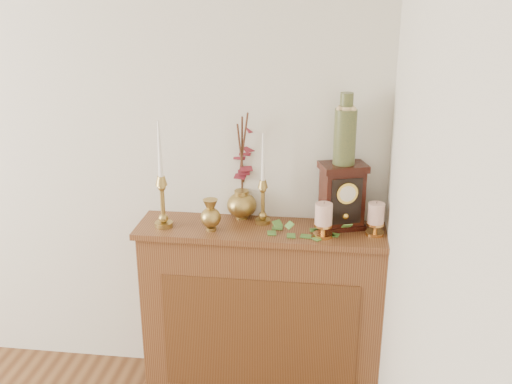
# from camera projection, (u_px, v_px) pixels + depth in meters

# --- Properties ---
(console_shelf) EXTENTS (1.24, 0.34, 0.93)m
(console_shelf) POSITION_uv_depth(u_px,v_px,m) (262.00, 315.00, 3.09)
(console_shelf) COLOR brown
(console_shelf) RESTS_ON ground
(candlestick_left) EXTENTS (0.09, 0.09, 0.53)m
(candlestick_left) POSITION_uv_depth(u_px,v_px,m) (162.00, 193.00, 2.88)
(candlestick_left) COLOR #B39947
(candlestick_left) RESTS_ON console_shelf
(candlestick_center) EXTENTS (0.08, 0.08, 0.46)m
(candlestick_center) POSITION_uv_depth(u_px,v_px,m) (263.00, 195.00, 2.93)
(candlestick_center) COLOR #B39947
(candlestick_center) RESTS_ON console_shelf
(bud_vase) EXTENTS (0.10, 0.10, 0.16)m
(bud_vase) POSITION_uv_depth(u_px,v_px,m) (211.00, 215.00, 2.87)
(bud_vase) COLOR #B39947
(bud_vase) RESTS_ON console_shelf
(ginger_jar) EXTENTS (0.23, 0.24, 0.56)m
(ginger_jar) POSITION_uv_depth(u_px,v_px,m) (244.00, 169.00, 3.00)
(ginger_jar) COLOR #B39947
(ginger_jar) RESTS_ON console_shelf
(pillar_candle_left) EXTENTS (0.09, 0.09, 0.18)m
(pillar_candle_left) POSITION_uv_depth(u_px,v_px,m) (323.00, 218.00, 2.80)
(pillar_candle_left) COLOR #E09F4E
(pillar_candle_left) RESTS_ON console_shelf
(pillar_candle_right) EXTENTS (0.09, 0.09, 0.17)m
(pillar_candle_right) POSITION_uv_depth(u_px,v_px,m) (376.00, 217.00, 2.82)
(pillar_candle_right) COLOR #E09F4E
(pillar_candle_right) RESTS_ON console_shelf
(ivy_garland) EXTENTS (0.46, 0.18, 0.08)m
(ivy_garland) POSITION_uv_depth(u_px,v_px,m) (294.00, 233.00, 2.83)
(ivy_garland) COLOR #41712B
(ivy_garland) RESTS_ON console_shelf
(mantel_clock) EXTENTS (0.25, 0.21, 0.32)m
(mantel_clock) POSITION_uv_depth(u_px,v_px,m) (342.00, 197.00, 2.88)
(mantel_clock) COLOR black
(mantel_clock) RESTS_ON console_shelf
(ceramic_vase) EXTENTS (0.10, 0.10, 0.34)m
(ceramic_vase) POSITION_uv_depth(u_px,v_px,m) (345.00, 133.00, 2.78)
(ceramic_vase) COLOR #193324
(ceramic_vase) RESTS_ON mantel_clock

